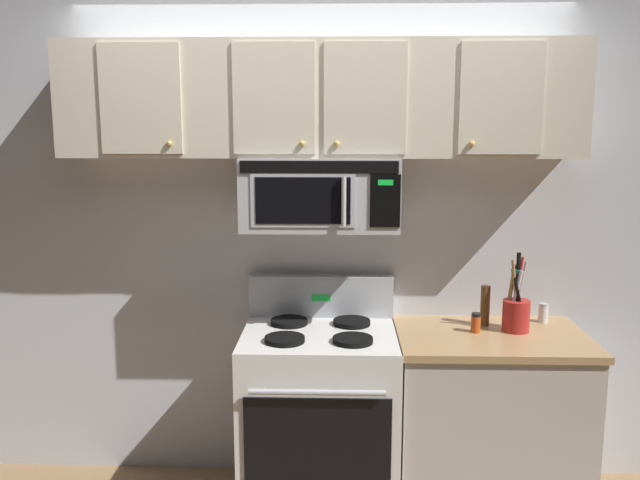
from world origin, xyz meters
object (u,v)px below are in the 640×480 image
object	(u,v)px
salt_shaker	(543,313)
spice_jar	(476,323)
pepper_mill	(485,306)
over_range_microwave	(320,193)
utensil_crock_red	(516,311)
stove_range	(320,415)

from	to	relation	value
salt_shaker	spice_jar	world-z (taller)	salt_shaker
spice_jar	pepper_mill	bearing A→B (deg)	60.18
spice_jar	salt_shaker	bearing A→B (deg)	25.40
over_range_microwave	spice_jar	world-z (taller)	over_range_microwave
utensil_crock_red	spice_jar	xyz separation A→B (m)	(-0.20, -0.03, -0.06)
over_range_microwave	pepper_mill	distance (m)	1.01
over_range_microwave	spice_jar	bearing A→B (deg)	-6.70
stove_range	salt_shaker	world-z (taller)	stove_range
stove_range	pepper_mill	world-z (taller)	stove_range
stove_range	spice_jar	size ratio (longest dim) A/B	11.46
spice_jar	utensil_crock_red	bearing A→B (deg)	8.24
stove_range	over_range_microwave	xyz separation A→B (m)	(-0.00, 0.12, 1.11)
pepper_mill	spice_jar	world-z (taller)	pepper_mill
stove_range	salt_shaker	size ratio (longest dim) A/B	11.32
pepper_mill	spice_jar	size ratio (longest dim) A/B	2.10
stove_range	over_range_microwave	size ratio (longest dim) A/B	1.47
over_range_microwave	salt_shaker	size ratio (longest dim) A/B	7.68
over_range_microwave	pepper_mill	xyz separation A→B (m)	(0.84, 0.03, -0.57)
over_range_microwave	utensil_crock_red	world-z (taller)	over_range_microwave
stove_range	utensil_crock_red	distance (m)	1.11
pepper_mill	utensil_crock_red	bearing A→B (deg)	-34.58
salt_shaker	over_range_microwave	bearing A→B (deg)	-175.44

